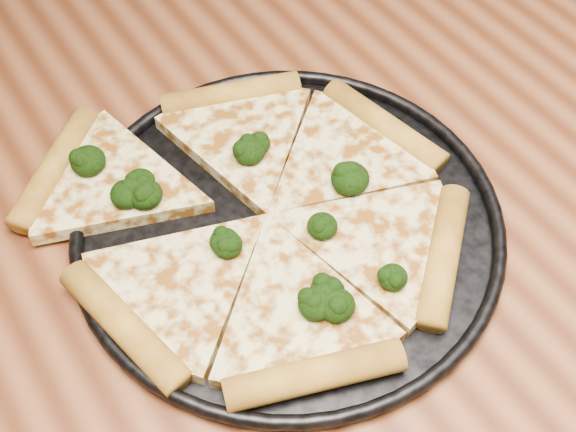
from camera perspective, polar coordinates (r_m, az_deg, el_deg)
dining_table at (r=0.71m, az=1.97°, el=-2.73°), size 1.20×0.90×0.75m
pizza_pan at (r=0.61m, az=0.00°, el=-0.47°), size 0.35×0.35×0.02m
pizza at (r=0.60m, az=-2.31°, el=0.19°), size 0.35×0.36×0.02m
broccoli_florets at (r=0.59m, az=-3.43°, el=0.15°), size 0.20×0.26×0.02m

